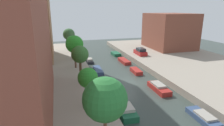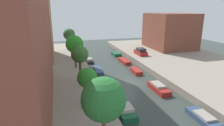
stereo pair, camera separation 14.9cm
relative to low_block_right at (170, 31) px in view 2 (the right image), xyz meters
The scene contains 20 objects.
ground_plane 25.85m from the low_block_right, 135.40° to the right, with size 84.00×84.00×0.00m, color #333D38.
quay_left 37.79m from the low_block_right, 151.73° to the right, with size 20.00×64.00×1.00m, color gray.
quay_right 18.65m from the low_block_right, 99.59° to the right, with size 20.00×64.00×1.00m, color gray.
low_block_right is the anchor object (origin of this frame).
street_tree_0 40.72m from the low_block_right, 128.39° to the right, with size 3.10×3.10×5.65m.
street_tree_1 35.30m from the low_block_right, 135.79° to the right, with size 2.15×2.15×4.08m.
street_tree_2 31.22m from the low_block_right, 144.08° to the right, with size 2.35×2.35×5.25m.
street_tree_3 27.58m from the low_block_right, 156.46° to the right, with size 3.00×3.00×5.65m.
street_tree_4 25.67m from the low_block_right, behind, with size 2.20×2.20×4.71m.
street_tree_5 25.41m from the low_block_right, behind, with size 2.77×2.77×5.49m.
parked_car 12.15m from the low_block_right, 153.34° to the right, with size 1.84×4.08×1.49m.
moored_boat_left_1 34.35m from the low_block_right, 129.32° to the right, with size 1.83×3.55×1.00m.
moored_boat_left_2 28.63m from the low_block_right, 140.02° to the right, with size 1.85×4.67×0.90m.
moored_boat_left_3 24.78m from the low_block_right, 151.94° to the right, with size 1.43×4.56×0.57m.
moored_boat_left_4 22.94m from the low_block_right, 167.16° to the right, with size 1.26×3.19×0.89m.
moored_boat_right_1 33.18m from the low_block_right, 116.03° to the right, with size 1.60×3.89×0.76m.
moored_boat_right_2 26.90m from the low_block_right, 124.71° to the right, with size 1.57×4.30×0.95m.
moored_boat_right_3 21.10m from the low_block_right, 137.37° to the right, with size 1.38×3.32×0.65m.
moored_boat_right_4 17.19m from the low_block_right, 154.58° to the right, with size 1.49×4.47×0.65m.
moored_boat_right_5 15.46m from the low_block_right, behind, with size 1.76×3.26×0.67m.
Camera 2 is at (-9.93, -25.42, 10.98)m, focal length 30.36 mm.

